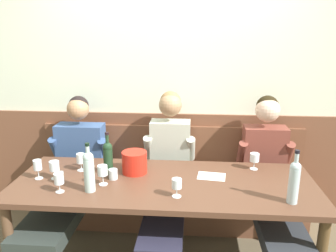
{
  "coord_description": "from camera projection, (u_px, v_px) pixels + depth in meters",
  "views": [
    {
      "loc": [
        0.21,
        -2.09,
        1.83
      ],
      "look_at": [
        0.01,
        0.45,
        1.1
      ],
      "focal_mm": 35.63,
      "sensor_mm": 36.0,
      "label": 1
    }
  ],
  "objects": [
    {
      "name": "dining_table",
      "position": [
        164.0,
        191.0,
        2.49
      ],
      "size": [
        2.23,
        0.84,
        0.75
      ],
      "color": "brown",
      "rests_on": "ground"
    },
    {
      "name": "wall_bench",
      "position": [
        170.0,
        196.0,
        3.24
      ],
      "size": [
        2.53,
        0.42,
        0.94
      ],
      "color": "brown",
      "rests_on": "ground"
    },
    {
      "name": "person_left_seat",
      "position": [
        167.0,
        177.0,
        2.8
      ],
      "size": [
        0.47,
        1.25,
        1.31
      ],
      "color": "#2E2E2F",
      "rests_on": "ground"
    },
    {
      "name": "water_tumbler_left",
      "position": [
        113.0,
        174.0,
        2.5
      ],
      "size": [
        0.07,
        0.07,
        0.08
      ],
      "primitive_type": "cylinder",
      "color": "silver",
      "rests_on": "dining_table"
    },
    {
      "name": "wine_glass_near_bucket",
      "position": [
        59.0,
        179.0,
        2.28
      ],
      "size": [
        0.07,
        0.07,
        0.14
      ],
      "color": "silver",
      "rests_on": "dining_table"
    },
    {
      "name": "wine_glass_left_end",
      "position": [
        177.0,
        184.0,
        2.22
      ],
      "size": [
        0.07,
        0.07,
        0.13
      ],
      "color": "silver",
      "rests_on": "dining_table"
    },
    {
      "name": "wine_glass_center_front",
      "position": [
        54.0,
        167.0,
        2.49
      ],
      "size": [
        0.07,
        0.07,
        0.14
      ],
      "color": "silver",
      "rests_on": "dining_table"
    },
    {
      "name": "wine_glass_by_bottle",
      "position": [
        103.0,
        171.0,
        2.39
      ],
      "size": [
        0.07,
        0.07,
        0.15
      ],
      "color": "silver",
      "rests_on": "dining_table"
    },
    {
      "name": "tasting_sheet_left_guest",
      "position": [
        211.0,
        176.0,
        2.55
      ],
      "size": [
        0.23,
        0.17,
        0.0
      ],
      "primitive_type": "cube",
      "rotation": [
        0.0,
        0.0,
        -0.12
      ],
      "color": "white",
      "rests_on": "dining_table"
    },
    {
      "name": "wood_wainscot_panel",
      "position": [
        172.0,
        164.0,
        3.37
      ],
      "size": [
        6.8,
        0.03,
        1.05
      ],
      "primitive_type": "cube",
      "color": "brown",
      "rests_on": "ground"
    },
    {
      "name": "wine_glass_right_end",
      "position": [
        81.0,
        159.0,
        2.64
      ],
      "size": [
        0.07,
        0.07,
        0.14
      ],
      "color": "silver",
      "rests_on": "dining_table"
    },
    {
      "name": "person_center_left_seat",
      "position": [
        271.0,
        182.0,
        2.73
      ],
      "size": [
        0.48,
        1.25,
        1.28
      ],
      "color": "#28383F",
      "rests_on": "ground"
    },
    {
      "name": "person_right_seat",
      "position": [
        69.0,
        180.0,
        2.85
      ],
      "size": [
        0.54,
        1.25,
        1.26
      ],
      "color": "#283530",
      "rests_on": "ground"
    },
    {
      "name": "wine_bottle_clear_water",
      "position": [
        294.0,
        181.0,
        2.12
      ],
      "size": [
        0.07,
        0.07,
        0.36
      ],
      "color": "#AFC0C5",
      "rests_on": "dining_table"
    },
    {
      "name": "wine_glass_mid_left",
      "position": [
        254.0,
        158.0,
        2.66
      ],
      "size": [
        0.07,
        0.07,
        0.13
      ],
      "color": "silver",
      "rests_on": "dining_table"
    },
    {
      "name": "water_tumbler_right",
      "position": [
        60.0,
        177.0,
        2.44
      ],
      "size": [
        0.06,
        0.06,
        0.08
      ],
      "primitive_type": "cylinder",
      "color": "silver",
      "rests_on": "dining_table"
    },
    {
      "name": "wine_glass_center_rear",
      "position": [
        38.0,
        166.0,
        2.49
      ],
      "size": [
        0.06,
        0.06,
        0.15
      ],
      "color": "silver",
      "rests_on": "dining_table"
    },
    {
      "name": "wine_bottle_amber_mid",
      "position": [
        108.0,
        157.0,
        2.57
      ],
      "size": [
        0.07,
        0.07,
        0.34
      ],
      "color": "#1D3720",
      "rests_on": "dining_table"
    },
    {
      "name": "wine_bottle_green_tall",
      "position": [
        89.0,
        170.0,
        2.28
      ],
      "size": [
        0.07,
        0.07,
        0.35
      ],
      "color": "silver",
      "rests_on": "dining_table"
    },
    {
      "name": "ice_bucket",
      "position": [
        134.0,
        162.0,
        2.6
      ],
      "size": [
        0.2,
        0.2,
        0.17
      ],
      "primitive_type": "cylinder",
      "color": "red",
      "rests_on": "dining_table"
    },
    {
      "name": "room_wall_back",
      "position": [
        173.0,
        77.0,
        3.18
      ],
      "size": [
        6.8,
        0.08,
        2.8
      ],
      "primitive_type": "cube",
      "color": "silver",
      "rests_on": "ground"
    }
  ]
}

